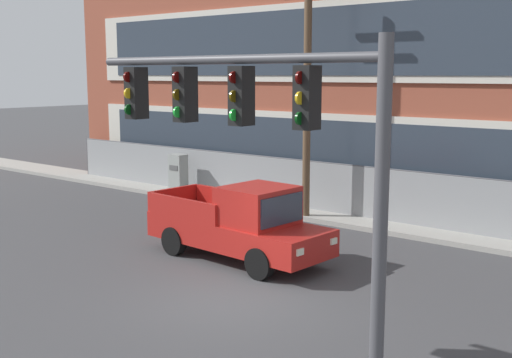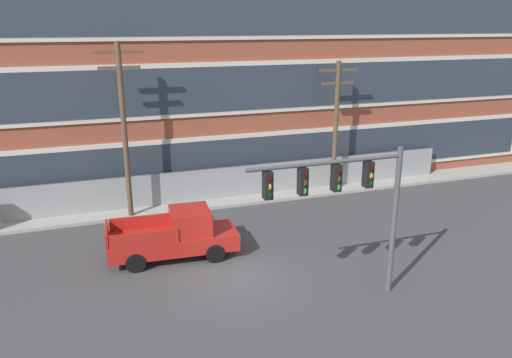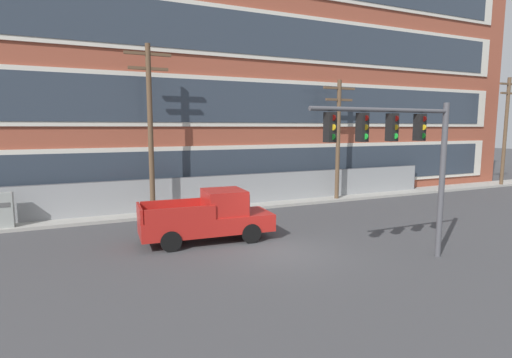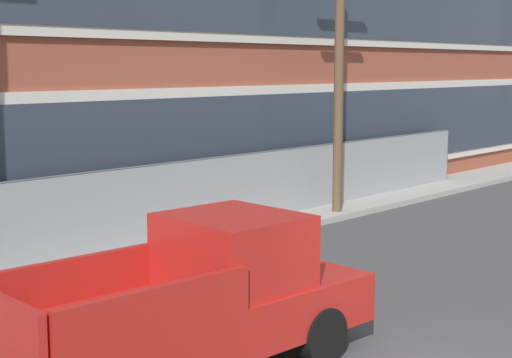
% 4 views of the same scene
% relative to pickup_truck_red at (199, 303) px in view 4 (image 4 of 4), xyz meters
% --- Properties ---
extents(sidewalk_building_side, '(80.00, 1.88, 0.16)m').
position_rel_pickup_truck_red_xyz_m(sidewalk_building_side, '(1.98, 5.84, -0.89)').
color(sidewalk_building_side, '#9E9B93').
rests_on(sidewalk_building_side, ground).
extents(chain_link_fence, '(32.58, 0.06, 1.92)m').
position_rel_pickup_truck_red_xyz_m(chain_link_fence, '(1.31, 6.16, 0.01)').
color(chain_link_fence, gray).
rests_on(chain_link_fence, ground).
extents(pickup_truck_red, '(5.51, 2.28, 2.10)m').
position_rel_pickup_truck_red_xyz_m(pickup_truck_red, '(0.00, 0.00, 0.00)').
color(pickup_truck_red, '#AD1E19').
rests_on(pickup_truck_red, ground).
extents(utility_pole_midblock, '(2.27, 0.26, 7.55)m').
position_rel_pickup_truck_red_xyz_m(utility_pole_midblock, '(10.13, 5.33, 3.21)').
color(utility_pole_midblock, brown).
rests_on(utility_pole_midblock, ground).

